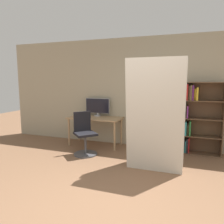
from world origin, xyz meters
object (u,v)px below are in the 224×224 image
Objects in this scene: mattress_near at (155,116)px; mattress_far at (157,114)px; bookshelf at (196,118)px; office_chair at (85,137)px; monitor at (97,106)px.

mattress_far is at bearing 90.00° from mattress_near.
bookshelf is 1.33m from mattress_far.
bookshelf is at bearing 21.33° from office_chair.
monitor is 1.11m from office_chair.
mattress_near reaches higher than office_chair.
mattress_far is (1.71, -1.12, 0.05)m from monitor.
monitor is 0.32× the size of mattress_near.
mattress_near is at bearing -14.91° from office_chair.
bookshelf is (2.43, -0.02, -0.16)m from monitor.
mattress_near is at bearing -118.19° from bookshelf.
monitor is 2.05m from mattress_far.
monitor is at bearing 141.24° from mattress_near.
office_chair is at bearing 173.56° from mattress_far.
mattress_far is (1.62, -0.18, 0.63)m from office_chair.
office_chair is at bearing -158.67° from bookshelf.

